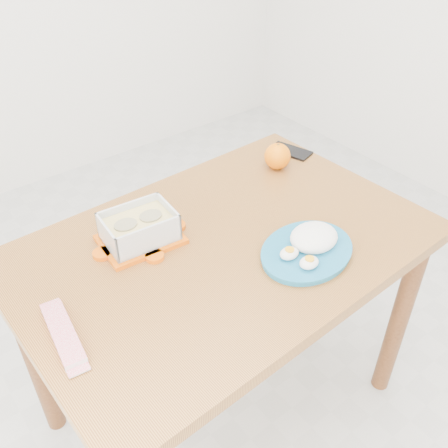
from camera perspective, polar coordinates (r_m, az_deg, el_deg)
ground at (r=2.00m, az=-0.33°, el=-16.14°), size 3.50×3.50×0.00m
dining_table at (r=1.43m, az=0.00°, el=-5.40°), size 1.14×0.78×0.75m
food_container at (r=1.35m, az=-9.66°, el=-0.49°), size 0.22×0.18×0.09m
orange_fruit at (r=1.66m, az=6.12°, el=7.71°), size 0.09×0.09×0.09m
rice_plate at (r=1.32m, az=9.73°, el=-2.37°), size 0.31×0.31×0.07m
candy_bar at (r=1.17m, az=-17.90°, el=-11.85°), size 0.07×0.20×0.02m
smartphone at (r=1.78m, az=7.61°, el=8.26°), size 0.11×0.16×0.01m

